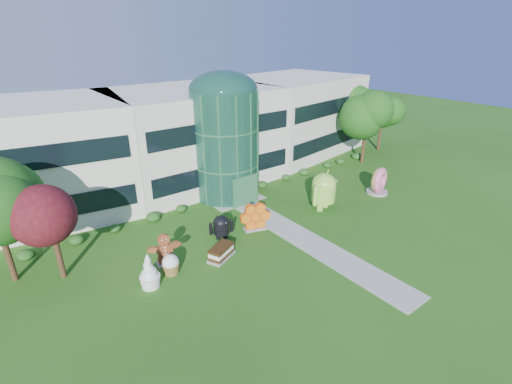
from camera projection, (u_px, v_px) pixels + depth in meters
ground at (318, 247)px, 27.01m from camera, size 140.00×140.00×0.00m
building at (193, 135)px, 38.22m from camera, size 46.00×15.00×9.30m
atrium at (225, 145)px, 33.76m from camera, size 6.00×6.00×9.80m
walkway at (299, 236)px, 28.45m from camera, size 2.40×20.00×0.04m
tree_red at (54, 236)px, 22.58m from camera, size 4.00×4.00×6.00m
trees_backdrop at (220, 150)px, 34.77m from camera, size 52.00×8.00×8.40m
android_green at (324, 188)px, 32.13m from camera, size 3.88×3.07×3.86m
android_black at (221, 225)px, 27.72m from camera, size 2.25×1.84×2.21m
donut at (378, 180)px, 35.47m from camera, size 2.76×1.80×2.64m
gingerbread at (165, 249)px, 24.66m from camera, size 2.63×1.41×2.30m
ice_cream_sandwich at (221, 252)px, 25.55m from camera, size 2.35×1.84×0.94m
honeycomb at (255, 218)px, 29.05m from camera, size 2.76×1.70×2.05m
froyo at (149, 271)px, 22.39m from camera, size 1.36×1.36×2.32m
cupcake at (171, 264)px, 23.84m from camera, size 1.47×1.47×1.39m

